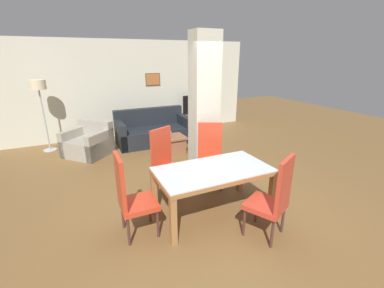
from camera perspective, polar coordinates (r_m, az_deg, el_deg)
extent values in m
plane|color=brown|center=(4.09, 4.45, -14.84)|extent=(18.00, 18.00, 0.00)
cube|color=beige|center=(7.86, -12.59, 11.90)|extent=(7.20, 0.06, 2.70)
cube|color=brown|center=(7.93, -8.71, 14.01)|extent=(0.44, 0.02, 0.36)
cube|color=#B26633|center=(7.92, -8.68, 14.01)|extent=(0.40, 0.01, 0.32)
cube|color=beige|center=(4.89, 2.70, 8.16)|extent=(0.49, 0.38, 2.70)
cube|color=#A67040|center=(3.43, 8.21, -8.75)|extent=(1.66, 0.06, 0.06)
cube|color=#A67040|center=(4.08, 1.81, -3.82)|extent=(1.66, 0.06, 0.06)
cube|color=#A67040|center=(3.46, -7.07, -8.45)|extent=(0.06, 0.78, 0.06)
cube|color=#A67040|center=(4.17, 14.37, -3.92)|extent=(0.06, 0.78, 0.06)
cube|color=silver|center=(3.73, 4.73, -5.58)|extent=(1.64, 0.88, 0.01)
cube|color=#A67040|center=(3.33, -4.20, -16.83)|extent=(0.08, 0.08, 0.66)
cube|color=#A67040|center=(4.05, 17.31, -10.61)|extent=(0.08, 0.08, 0.66)
cube|color=#A67040|center=(3.97, -8.42, -10.53)|extent=(0.08, 0.08, 0.66)
cube|color=#A67040|center=(4.59, 10.68, -6.36)|extent=(0.08, 0.08, 0.66)
cube|color=#C63D24|center=(4.35, -4.83, -5.92)|extent=(0.61, 0.61, 0.07)
cube|color=#C63D24|center=(4.35, -6.91, -0.75)|extent=(0.42, 0.23, 0.67)
cylinder|color=#4C2B26|center=(4.47, -1.26, -8.56)|extent=(0.04, 0.04, 0.41)
cylinder|color=#4C2B26|center=(4.22, -4.68, -10.39)|extent=(0.04, 0.04, 0.41)
cylinder|color=#4C2B26|center=(4.70, -4.81, -7.16)|extent=(0.04, 0.04, 0.41)
cylinder|color=#4C2B26|center=(4.47, -8.24, -8.78)|extent=(0.04, 0.04, 0.41)
cube|color=red|center=(3.55, 15.98, -12.93)|extent=(0.62, 0.62, 0.07)
cube|color=red|center=(3.31, 19.86, -8.42)|extent=(0.41, 0.25, 0.67)
cylinder|color=#4C2B26|center=(3.59, 11.50, -16.67)|extent=(0.04, 0.04, 0.41)
cylinder|color=#4C2B26|center=(3.88, 14.10, -13.88)|extent=(0.04, 0.04, 0.41)
cylinder|color=#4C2B26|center=(3.48, 17.39, -18.52)|extent=(0.04, 0.04, 0.41)
cylinder|color=#4C2B26|center=(3.78, 19.53, -15.45)|extent=(0.04, 0.04, 0.41)
cube|color=red|center=(4.62, 4.01, -4.37)|extent=(0.62, 0.62, 0.07)
cube|color=red|center=(4.68, 4.00, 0.79)|extent=(0.41, 0.24, 0.67)
cylinder|color=#4C2B26|center=(4.57, 6.46, -8.05)|extent=(0.04, 0.04, 0.41)
cylinder|color=#4C2B26|center=(4.55, 1.64, -8.06)|extent=(0.04, 0.04, 0.41)
cylinder|color=#4C2B26|center=(4.91, 6.07, -6.03)|extent=(0.04, 0.04, 0.41)
cylinder|color=#4C2B26|center=(4.89, 1.61, -6.02)|extent=(0.04, 0.04, 0.41)
cube|color=red|center=(3.51, -11.76, -12.91)|extent=(0.46, 0.46, 0.07)
cube|color=red|center=(3.30, -15.68, -8.06)|extent=(0.05, 0.44, 0.67)
cylinder|color=#4C2B26|center=(3.83, -9.38, -13.99)|extent=(0.04, 0.04, 0.41)
cylinder|color=#4C2B26|center=(3.53, -7.59, -17.12)|extent=(0.04, 0.04, 0.41)
cylinder|color=#4C2B26|center=(3.77, -15.13, -15.04)|extent=(0.04, 0.04, 0.41)
cylinder|color=#4C2B26|center=(3.46, -13.90, -18.37)|extent=(0.04, 0.04, 0.41)
cube|color=#1E2329|center=(7.07, -8.50, 1.90)|extent=(1.92, 0.95, 0.42)
cube|color=#1E2329|center=(7.31, -9.55, 6.06)|extent=(1.92, 0.18, 0.48)
cube|color=#1E2329|center=(7.32, -1.94, 3.77)|extent=(0.16, 0.95, 0.68)
cube|color=#1E2329|center=(6.85, -15.61, 1.98)|extent=(0.16, 0.95, 0.68)
cube|color=#A39D8C|center=(6.62, -22.12, -0.63)|extent=(1.25, 1.25, 0.40)
cube|color=#A39D8C|center=(6.74, -20.63, 3.39)|extent=(0.77, 0.79, 0.38)
cube|color=#A39D8C|center=(6.33, -19.65, -0.18)|extent=(0.71, 0.69, 0.61)
cube|color=#A39D8C|center=(6.85, -24.62, 0.61)|extent=(0.71, 0.69, 0.61)
cube|color=#915B3E|center=(6.18, -4.74, 1.47)|extent=(0.68, 0.57, 0.04)
cube|color=#915B3E|center=(6.25, -4.69, -0.41)|extent=(0.60, 0.49, 0.39)
cylinder|color=#B2B7BC|center=(5.99, -4.96, 1.99)|extent=(0.08, 0.08, 0.18)
cylinder|color=#B2B7BC|center=(5.96, -5.00, 3.10)|extent=(0.03, 0.03, 0.06)
cylinder|color=#B7B7BC|center=(5.95, -5.01, 3.45)|extent=(0.04, 0.04, 0.01)
cube|color=#9A553E|center=(8.39, 0.54, 5.15)|extent=(1.28, 0.40, 0.51)
cube|color=black|center=(8.32, 0.54, 6.95)|extent=(0.40, 0.29, 0.03)
cube|color=black|center=(8.27, 0.55, 8.96)|extent=(0.88, 0.28, 0.56)
cylinder|color=#B7B7BC|center=(7.42, -28.95, -1.15)|extent=(0.31, 0.31, 0.02)
cylinder|color=#B7B7BC|center=(7.23, -29.91, 4.52)|extent=(0.04, 0.04, 1.50)
cylinder|color=beige|center=(7.10, -31.07, 11.24)|extent=(0.35, 0.35, 0.22)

